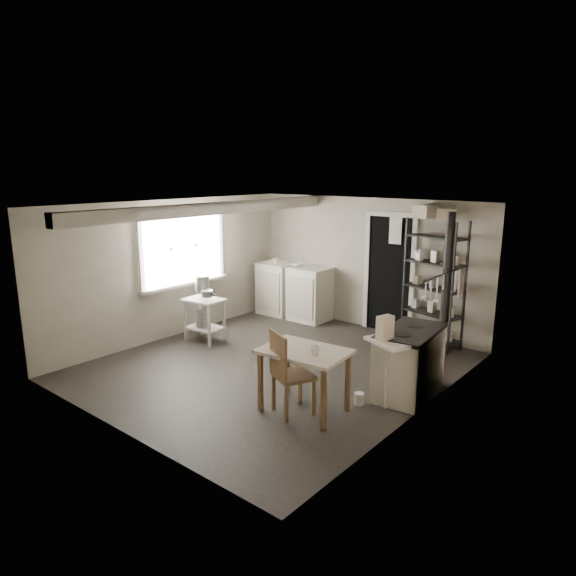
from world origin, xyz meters
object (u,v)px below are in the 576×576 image
Objects in this scene: shelf_rack at (433,287)px; stove at (409,361)px; stockpot at (202,283)px; work_table at (304,380)px; chair at (294,374)px; prep_table at (205,317)px; base_cabinets at (294,293)px; flour_sack at (408,337)px.

stove is at bearing -59.51° from shelf_rack.
stockpot reaches higher than stove.
work_table is 0.99× the size of chair.
prep_table is 2.97m from chair.
prep_table is 0.35× the size of shelf_rack.
prep_table is at bearing -97.87° from base_cabinets.
stockpot is 0.26× the size of work_table.
stockpot is at bearing 148.61° from prep_table.
chair is at bearing -79.69° from shelf_rack.
base_cabinets is 3.79m from stove.
stove is at bearing -30.45° from base_cabinets.
shelf_rack is 1.89× the size of stove.
chair is (-0.78, -1.33, 0.04)m from stove.
stockpot is 3.42m from flour_sack.
stockpot is at bearing 160.59° from work_table.
prep_table is 0.66× the size of stove.
base_cabinets is 4.05m from chair.
prep_table and work_table have the same top height.
base_cabinets is at bearing 83.78° from prep_table.
base_cabinets reaches higher than work_table.
base_cabinets is at bearing 145.06° from stove.
stove is at bearing 84.16° from chair.
prep_table is 3.55m from stove.
work_table is at bearing -78.81° from shelf_rack.
stove is (3.32, -1.83, -0.02)m from base_cabinets.
base_cabinets is at bearing 170.42° from flour_sack.
prep_table is 1.48× the size of flour_sack.
shelf_rack reaches higher than stove.
stockpot reaches higher than chair.
work_table is at bearing -51.07° from base_cabinets.
stove is at bearing 3.87° from prep_table.
flour_sack is (0.03, 2.59, -0.14)m from work_table.
stockpot is at bearing -177.28° from chair.
stove is 1.56m from flour_sack.
chair is at bearing -21.95° from stockpot.
flour_sack is at bearing 29.70° from prep_table.
shelf_rack reaches higher than stockpot.
stove is at bearing -63.18° from flour_sack.
work_table is (2.94, -1.03, -0.56)m from stockpot.
chair reaches higher than work_table.
work_table is (-0.14, -3.15, -0.57)m from shelf_rack.
work_table is at bearing 90.78° from chair.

